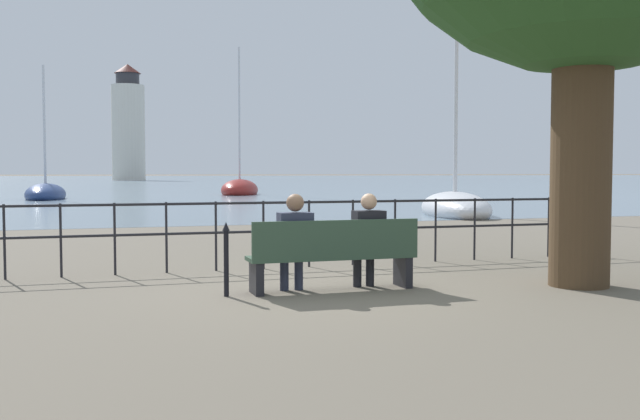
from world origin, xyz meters
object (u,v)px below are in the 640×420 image
seated_person_left (294,238)px  sailboat_1 (240,189)px  park_bench (334,256)px  harbor_lighthouse (128,126)px  sailboat_4 (46,194)px  closed_umbrella (226,255)px  sailboat_0 (455,207)px  seated_person_right (368,236)px

seated_person_left → sailboat_1: bearing=79.7°
park_bench → harbor_lighthouse: 130.58m
sailboat_4 → closed_umbrella: bearing=-80.4°
park_bench → sailboat_0: 16.50m
park_bench → sailboat_4: (-5.37, 34.00, -0.16)m
seated_person_left → park_bench: bearing=-9.4°
closed_umbrella → sailboat_4: sailboat_4 is taller
seated_person_right → harbor_lighthouse: bearing=88.6°
sailboat_4 → seated_person_right: bearing=-77.3°
park_bench → harbor_lighthouse: bearing=88.4°
sailboat_1 → sailboat_4: bearing=-139.2°
park_bench → sailboat_1: (6.53, 38.72, -0.10)m
seated_person_left → seated_person_right: 0.98m
seated_person_right → sailboat_0: sailboat_0 is taller
park_bench → harbor_lighthouse: size_ratio=0.10×
harbor_lighthouse → seated_person_left: bearing=-91.8°
harbor_lighthouse → sailboat_1: bearing=-88.2°
sailboat_4 → harbor_lighthouse: 97.09m
sailboat_1 → sailboat_4: 12.80m
sailboat_4 → seated_person_left: bearing=-78.9°
park_bench → sailboat_1: size_ratio=0.21×
sailboat_0 → harbor_lighthouse: harbor_lighthouse is taller
seated_person_right → closed_umbrella: 1.85m
sailboat_0 → sailboat_1: size_ratio=0.85×
sailboat_1 → harbor_lighthouse: 92.01m
park_bench → sailboat_1: bearing=80.4°
sailboat_0 → sailboat_1: (-2.60, 24.99, 0.06)m
closed_umbrella → park_bench: bearing=-0.8°
seated_person_left → sailboat_1: 39.28m
seated_person_right → closed_umbrella: bearing=-178.1°
sailboat_4 → harbor_lighthouse: bearing=87.5°
seated_person_left → harbor_lighthouse: 130.50m
sailboat_1 → seated_person_right: bearing=-79.7°
closed_umbrella → harbor_lighthouse: bearing=87.8°
seated_person_right → sailboat_0: size_ratio=0.14×
sailboat_1 → closed_umbrella: bearing=-82.3°
closed_umbrella → sailboat_1: size_ratio=0.09×
closed_umbrella → sailboat_4: 34.22m
park_bench → sailboat_0: (9.14, 13.73, -0.17)m
sailboat_0 → sailboat_4: size_ratio=1.11×
closed_umbrella → harbor_lighthouse: (5.02, 130.15, 9.58)m
seated_person_left → harbor_lighthouse: (4.15, 130.09, 9.41)m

